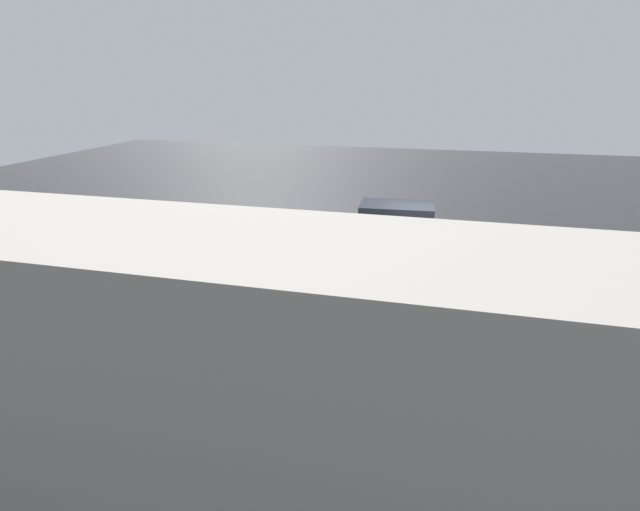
# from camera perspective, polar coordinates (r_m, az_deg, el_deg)

# --- Properties ---
(ground_plane) EXTENTS (60.00, 60.00, 0.00)m
(ground_plane) POSITION_cam_1_polar(r_m,az_deg,el_deg) (16.01, 11.49, -2.31)
(ground_plane) COLOR black
(kerb_strip) EXTENTS (24.00, 3.20, 0.04)m
(kerb_strip) POSITION_cam_1_polar(r_m,az_deg,el_deg) (12.20, 10.19, -9.42)
(kerb_strip) COLOR slate
(kerb_strip) RESTS_ON ground
(moving_hatchback) EXTENTS (4.01, 1.97, 2.06)m
(moving_hatchback) POSITION_cam_1_polar(r_m,az_deg,el_deg) (16.56, 7.83, 2.42)
(moving_hatchback) COLOR blue
(moving_hatchback) RESTS_ON ground
(fire_hydrant) EXTENTS (0.42, 0.31, 0.80)m
(fire_hydrant) POSITION_cam_1_polar(r_m,az_deg,el_deg) (13.82, -6.48, -3.86)
(fire_hydrant) COLOR red
(fire_hydrant) RESTS_ON ground
(pedestrian) EXTENTS (0.29, 0.57, 1.62)m
(pedestrian) POSITION_cam_1_polar(r_m,az_deg,el_deg) (14.10, -10.17, -1.12)
(pedestrian) COLOR #B2262D
(pedestrian) RESTS_ON ground
(metal_railing) EXTENTS (8.57, 0.04, 1.05)m
(metal_railing) POSITION_cam_1_polar(r_m,az_deg,el_deg) (10.42, 11.76, -10.55)
(metal_railing) COLOR #B7BABF
(metal_railing) RESTS_ON ground
(sign_post) EXTENTS (0.07, 0.44, 2.40)m
(sign_post) POSITION_cam_1_polar(r_m,az_deg,el_deg) (12.62, -3.54, -0.35)
(sign_post) COLOR #4C4C51
(sign_post) RESTS_ON ground
(building_block) EXTENTS (14.05, 2.40, 4.36)m
(building_block) POSITION_cam_1_polar(r_m,az_deg,el_deg) (6.29, -10.68, -16.91)
(building_block) COLOR gray
(building_block) RESTS_ON ground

